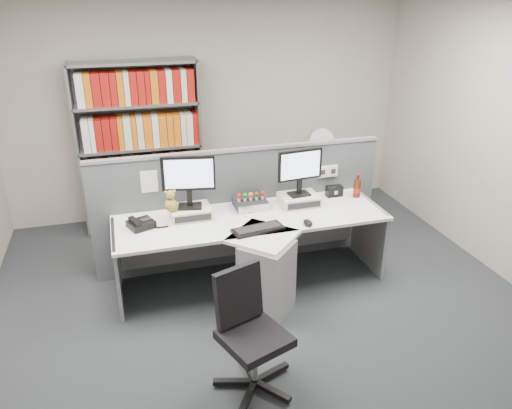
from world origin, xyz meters
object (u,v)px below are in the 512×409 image
object	(u,v)px
monitor_left	(188,178)
desk_fan	(321,143)
monitor_right	(300,168)
desk_phone	(141,224)
cola_bottle	(357,188)
desk_calendar	(162,221)
speaker	(334,191)
desk	(258,252)
desktop_pc	(250,203)
office_chair	(249,328)
keyboard	(258,229)
shelving_unit	(141,150)
filing_cabinet	(318,194)
mouse	(308,223)

from	to	relation	value
monitor_left	desk_fan	distance (m)	2.03
monitor_right	desk_phone	distance (m)	1.61
cola_bottle	desk_fan	bearing A→B (deg)	89.60
desk_phone	cola_bottle	bearing A→B (deg)	2.92
desk_calendar	speaker	distance (m)	1.83
desk	desktop_pc	bearing A→B (deg)	83.27
cola_bottle	office_chair	xyz separation A→B (m)	(-1.58, -1.51, -0.33)
desk	keyboard	size ratio (longest dim) A/B	5.26
shelving_unit	filing_cabinet	distance (m)	2.24
desk_fan	office_chair	distance (m)	3.02
monitor_right	office_chair	size ratio (longest dim) A/B	0.52
desk_calendar	shelving_unit	size ratio (longest dim) A/B	0.06
desk_calendar	filing_cabinet	xyz separation A→B (m)	(2.04, 1.16, -0.42)
desk	speaker	distance (m)	1.14
keyboard	office_chair	world-z (taller)	office_chair
desk_phone	desk_fan	xyz separation A→B (m)	(2.23, 1.12, 0.25)
keyboard	desk_calendar	distance (m)	0.88
office_chair	desk_fan	bearing A→B (deg)	57.66
mouse	cola_bottle	distance (m)	0.89
keyboard	office_chair	size ratio (longest dim) A/B	0.54
desk_fan	desk	bearing A→B (deg)	-130.61
desk_phone	cola_bottle	size ratio (longest dim) A/B	1.09
desk	shelving_unit	world-z (taller)	shelving_unit
monitor_left	cola_bottle	distance (m)	1.77
monitor_right	keyboard	world-z (taller)	monitor_right
mouse	cola_bottle	bearing A→B (deg)	33.47
desktop_pc	speaker	xyz separation A→B (m)	(0.92, 0.04, 0.01)
desk_phone	desk_calendar	size ratio (longest dim) A/B	2.14
desk_calendar	desk	bearing A→B (deg)	-16.19
shelving_unit	desk_fan	distance (m)	2.15
desk	desk_phone	world-z (taller)	desk_phone
monitor_right	mouse	bearing A→B (deg)	-100.53
office_chair	desktop_pc	bearing A→B (deg)	74.14
desk_phone	keyboard	bearing A→B (deg)	-19.53
monitor_left	desk_calendar	distance (m)	0.47
desk_fan	desktop_pc	bearing A→B (deg)	-140.17
monitor_left	filing_cabinet	size ratio (longest dim) A/B	0.72
desk_phone	monitor_left	bearing A→B (deg)	11.96
desk	office_chair	size ratio (longest dim) A/B	2.86
cola_bottle	filing_cabinet	size ratio (longest dim) A/B	0.37
desktop_pc	desk_fan	xyz separation A→B (m)	(1.15, 0.96, 0.25)
keyboard	speaker	xyz separation A→B (m)	(0.99, 0.56, 0.04)
desk_fan	speaker	bearing A→B (deg)	-103.75
keyboard	monitor_left	bearing A→B (deg)	139.47
desk_fan	desk_phone	bearing A→B (deg)	-153.40
monitor_left	mouse	size ratio (longest dim) A/B	4.02
speaker	office_chair	bearing A→B (deg)	-130.57
desktop_pc	desk_calendar	xyz separation A→B (m)	(-0.89, -0.20, 0.01)
office_chair	desk	bearing A→B (deg)	70.70
mouse	filing_cabinet	bearing A→B (deg)	63.48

